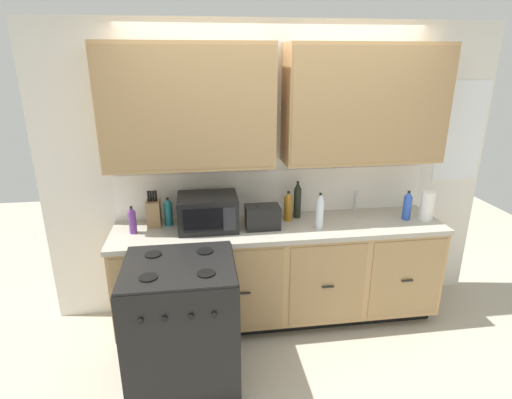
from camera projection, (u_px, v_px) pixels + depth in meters
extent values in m
plane|color=#B2A893|center=(285.00, 338.00, 3.45)|extent=(8.00, 8.00, 0.00)
cube|color=white|center=(274.00, 174.00, 3.62)|extent=(3.95, 0.05, 2.54)
cube|color=white|center=(274.00, 192.00, 3.65)|extent=(2.75, 0.01, 0.40)
cube|color=tan|center=(188.00, 107.00, 3.14)|extent=(1.32, 0.34, 0.95)
cube|color=#A58052|center=(188.00, 110.00, 2.98)|extent=(1.30, 0.01, 0.89)
cube|color=tan|center=(365.00, 104.00, 3.33)|extent=(1.32, 0.34, 0.95)
cube|color=#A58052|center=(374.00, 107.00, 3.17)|extent=(1.30, 0.01, 0.89)
cube|color=white|center=(461.00, 131.00, 3.71)|extent=(0.44, 0.01, 0.90)
cube|color=black|center=(278.00, 311.00, 3.74)|extent=(2.69, 0.48, 0.10)
cube|color=tan|center=(279.00, 270.00, 3.57)|extent=(2.75, 0.60, 0.77)
cube|color=#A88354|center=(156.00, 298.00, 3.15)|extent=(0.63, 0.01, 0.71)
cube|color=black|center=(156.00, 300.00, 3.14)|extent=(0.10, 0.01, 0.01)
cube|color=#A88354|center=(244.00, 292.00, 3.24)|extent=(0.63, 0.01, 0.71)
cube|color=black|center=(244.00, 293.00, 3.23)|extent=(0.10, 0.01, 0.01)
cube|color=#A88354|center=(328.00, 285.00, 3.33)|extent=(0.63, 0.01, 0.71)
cube|color=black|center=(328.00, 287.00, 3.32)|extent=(0.10, 0.01, 0.01)
cube|color=#A88354|center=(407.00, 279.00, 3.43)|extent=(0.63, 0.01, 0.71)
cube|color=black|center=(407.00, 281.00, 3.42)|extent=(0.10, 0.01, 0.01)
cube|color=#ADA899|center=(280.00, 227.00, 3.44)|extent=(2.78, 0.63, 0.04)
cube|color=#A8AAAF|center=(361.00, 221.00, 3.56)|extent=(0.56, 0.38, 0.02)
cube|color=black|center=(183.00, 325.00, 2.88)|extent=(0.76, 0.66, 0.92)
cube|color=black|center=(178.00, 265.00, 2.73)|extent=(0.74, 0.65, 0.02)
cylinder|color=black|center=(148.00, 277.00, 2.55)|extent=(0.12, 0.12, 0.01)
cylinder|color=black|center=(206.00, 273.00, 2.60)|extent=(0.12, 0.12, 0.01)
cylinder|color=black|center=(153.00, 255.00, 2.85)|extent=(0.12, 0.12, 0.01)
cylinder|color=black|center=(205.00, 251.00, 2.90)|extent=(0.12, 0.12, 0.01)
cylinder|color=black|center=(141.00, 321.00, 2.44)|extent=(0.03, 0.02, 0.03)
cylinder|color=black|center=(165.00, 319.00, 2.46)|extent=(0.03, 0.02, 0.03)
cylinder|color=black|center=(191.00, 317.00, 2.48)|extent=(0.03, 0.02, 0.03)
cylinder|color=black|center=(215.00, 315.00, 2.50)|extent=(0.03, 0.02, 0.03)
cube|color=black|center=(208.00, 212.00, 3.34)|extent=(0.48, 0.36, 0.28)
cube|color=black|center=(203.00, 221.00, 3.16)|extent=(0.31, 0.01, 0.19)
cube|color=#28282D|center=(230.00, 219.00, 3.19)|extent=(0.10, 0.01, 0.19)
cube|color=black|center=(263.00, 217.00, 3.35)|extent=(0.28, 0.18, 0.19)
cube|color=black|center=(257.00, 207.00, 3.32)|extent=(0.02, 0.13, 0.01)
cube|color=black|center=(269.00, 206.00, 3.33)|extent=(0.02, 0.13, 0.01)
cube|color=#9C794E|center=(154.00, 213.00, 3.39)|extent=(0.11, 0.14, 0.22)
cylinder|color=black|center=(148.00, 196.00, 3.33)|extent=(0.02, 0.02, 0.09)
cylinder|color=black|center=(151.00, 196.00, 3.33)|extent=(0.02, 0.02, 0.09)
cylinder|color=black|center=(153.00, 196.00, 3.33)|extent=(0.02, 0.02, 0.09)
cylinder|color=black|center=(156.00, 196.00, 3.34)|extent=(0.02, 0.02, 0.09)
cylinder|color=#B2B5BA|center=(355.00, 202.00, 3.70)|extent=(0.02, 0.02, 0.20)
cylinder|color=white|center=(427.00, 206.00, 3.51)|extent=(0.12, 0.12, 0.26)
cylinder|color=black|center=(297.00, 203.00, 3.57)|extent=(0.07, 0.07, 0.26)
cone|color=black|center=(298.00, 185.00, 3.51)|extent=(0.06, 0.06, 0.07)
cylinder|color=black|center=(298.00, 182.00, 3.51)|extent=(0.02, 0.02, 0.02)
cylinder|color=blue|center=(407.00, 208.00, 3.53)|extent=(0.07, 0.07, 0.21)
cone|color=blue|center=(409.00, 194.00, 3.49)|extent=(0.06, 0.06, 0.05)
cylinder|color=black|center=(409.00, 192.00, 3.49)|extent=(0.02, 0.02, 0.02)
cylinder|color=silver|center=(320.00, 214.00, 3.34)|extent=(0.07, 0.07, 0.24)
cone|color=silver|center=(321.00, 197.00, 3.29)|extent=(0.06, 0.06, 0.06)
cylinder|color=black|center=(321.00, 194.00, 3.28)|extent=(0.02, 0.02, 0.02)
cylinder|color=#663384|center=(133.00, 222.00, 3.25)|extent=(0.06, 0.06, 0.18)
cone|color=#663384|center=(131.00, 209.00, 3.22)|extent=(0.05, 0.05, 0.05)
cylinder|color=black|center=(131.00, 207.00, 3.21)|extent=(0.02, 0.02, 0.02)
cylinder|color=#9E6619|center=(288.00, 209.00, 3.51)|extent=(0.07, 0.07, 0.21)
cone|color=#9E6619|center=(288.00, 194.00, 3.47)|extent=(0.07, 0.07, 0.05)
cylinder|color=black|center=(289.00, 192.00, 3.46)|extent=(0.03, 0.03, 0.02)
cylinder|color=#1E707A|center=(169.00, 214.00, 3.41)|extent=(0.07, 0.07, 0.19)
cone|color=#1E707A|center=(168.00, 201.00, 3.37)|extent=(0.06, 0.06, 0.05)
cylinder|color=black|center=(167.00, 199.00, 3.36)|extent=(0.02, 0.02, 0.02)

